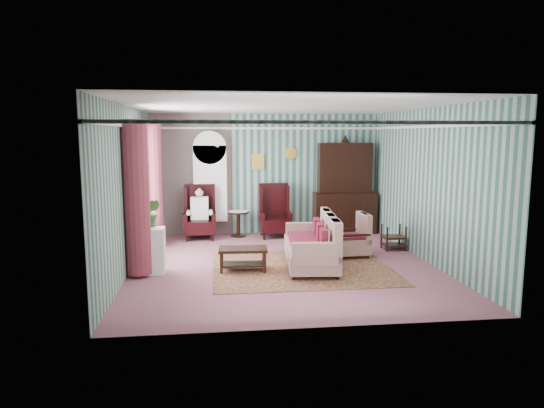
{
  "coord_description": "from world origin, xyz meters",
  "views": [
    {
      "loc": [
        -1.24,
        -8.69,
        2.41
      ],
      "look_at": [
        -0.14,
        0.6,
        1.06
      ],
      "focal_mm": 32.0,
      "sensor_mm": 36.0,
      "label": 1
    }
  ],
  "objects": [
    {
      "name": "dresser_hutch",
      "position": [
        1.9,
        2.72,
        1.18
      ],
      "size": [
        1.5,
        0.56,
        2.36
      ],
      "primitive_type": "cube",
      "color": "black",
      "rests_on": "floor"
    },
    {
      "name": "wingback_left",
      "position": [
        -1.6,
        2.45,
        0.62
      ],
      "size": [
        0.76,
        0.8,
        1.25
      ],
      "primitive_type": "cube",
      "color": "black",
      "rests_on": "floor"
    },
    {
      "name": "round_side_table",
      "position": [
        -0.7,
        2.6,
        0.3
      ],
      "size": [
        0.5,
        0.5,
        0.6
      ],
      "primitive_type": "cylinder",
      "color": "black",
      "rests_on": "floor"
    },
    {
      "name": "room_shell",
      "position": [
        -0.62,
        0.18,
        2.01
      ],
      "size": [
        5.53,
        6.02,
        2.91
      ],
      "color": "#345F57",
      "rests_on": "ground"
    },
    {
      "name": "floral_armchair",
      "position": [
        1.42,
        0.46,
        0.46
      ],
      "size": [
        0.78,
        0.76,
        0.92
      ],
      "primitive_type": "cube",
      "rotation": [
        0.0,
        0.0,
        1.64
      ],
      "color": "beige",
      "rests_on": "floor"
    },
    {
      "name": "seated_woman",
      "position": [
        -1.6,
        2.45,
        0.59
      ],
      "size": [
        0.44,
        0.4,
        1.18
      ],
      "primitive_type": null,
      "color": "silver",
      "rests_on": "floor"
    },
    {
      "name": "potted_plant_c",
      "position": [
        -2.51,
        -0.27,
        0.99
      ],
      "size": [
        0.25,
        0.25,
        0.38
      ],
      "primitive_type": "imported",
      "rotation": [
        0.0,
        0.0,
        0.19
      ],
      "color": "#234E18",
      "rests_on": "plant_stand"
    },
    {
      "name": "potted_plant_b",
      "position": [
        -2.34,
        -0.15,
        1.04
      ],
      "size": [
        0.29,
        0.24,
        0.49
      ],
      "primitive_type": "imported",
      "rotation": [
        0.0,
        0.0,
        -0.11
      ],
      "color": "#1E5B1C",
      "rests_on": "plant_stand"
    },
    {
      "name": "rug",
      "position": [
        0.3,
        -0.3,
        0.01
      ],
      "size": [
        3.2,
        2.6,
        0.01
      ],
      "primitive_type": "cube",
      "color": "#461719",
      "rests_on": "floor"
    },
    {
      "name": "wingback_right",
      "position": [
        0.15,
        2.45,
        0.62
      ],
      "size": [
        0.76,
        0.8,
        1.25
      ],
      "primitive_type": "cube",
      "color": "black",
      "rests_on": "floor"
    },
    {
      "name": "sofa",
      "position": [
        0.48,
        -0.19,
        0.57
      ],
      "size": [
        1.28,
        2.04,
        1.13
      ],
      "primitive_type": "cube",
      "rotation": [
        0.0,
        0.0,
        1.48
      ],
      "color": "#C1BC96",
      "rests_on": "floor"
    },
    {
      "name": "nest_table",
      "position": [
        2.47,
        0.9,
        0.27
      ],
      "size": [
        0.45,
        0.38,
        0.54
      ],
      "primitive_type": "cube",
      "color": "black",
      "rests_on": "floor"
    },
    {
      "name": "coffee_table",
      "position": [
        -0.77,
        -0.32,
        0.21
      ],
      "size": [
        0.88,
        0.5,
        0.41
      ],
      "primitive_type": "cube",
      "rotation": [
        0.0,
        0.0,
        -0.05
      ],
      "color": "black",
      "rests_on": "floor"
    },
    {
      "name": "plant_stand",
      "position": [
        -2.4,
        -0.3,
        0.4
      ],
      "size": [
        0.55,
        0.35,
        0.8
      ],
      "primitive_type": "cube",
      "color": "silver",
      "rests_on": "floor"
    },
    {
      "name": "bookcase",
      "position": [
        -1.35,
        2.84,
        1.12
      ],
      "size": [
        0.8,
        0.28,
        2.24
      ],
      "primitive_type": "cube",
      "color": "white",
      "rests_on": "floor"
    },
    {
      "name": "potted_plant_a",
      "position": [
        -2.47,
        -0.41,
        1.0
      ],
      "size": [
        0.43,
        0.4,
        0.39
      ],
      "primitive_type": "imported",
      "rotation": [
        0.0,
        0.0,
        -0.32
      ],
      "color": "#1C5219",
      "rests_on": "plant_stand"
    },
    {
      "name": "floor",
      "position": [
        0.0,
        0.0,
        0.0
      ],
      "size": [
        6.0,
        6.0,
        0.0
      ],
      "primitive_type": "plane",
      "color": "#8F535D",
      "rests_on": "ground"
    }
  ]
}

